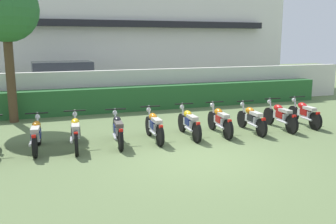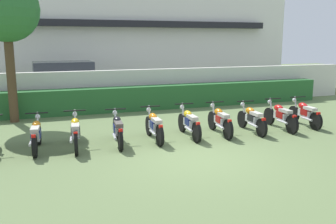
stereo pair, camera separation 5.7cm
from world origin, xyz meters
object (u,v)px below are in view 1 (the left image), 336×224
tree_near_inspector (5,11)px  motorcycle_in_row_4 (154,126)px  parked_car (66,82)px  motorcycle_in_row_2 (76,132)px  motorcycle_in_row_7 (252,119)px  motorcycle_in_row_8 (280,116)px  motorcycle_in_row_9 (304,113)px  motorcycle_in_row_1 (36,135)px  motorcycle_in_row_3 (118,129)px  motorcycle_in_row_6 (220,120)px  motorcycle_in_row_5 (189,122)px

tree_near_inspector → motorcycle_in_row_4: size_ratio=2.77×
parked_car → motorcycle_in_row_2: 8.29m
motorcycle_in_row_2 → motorcycle_in_row_7: (5.45, -0.03, -0.02)m
parked_car → motorcycle_in_row_8: 10.26m
motorcycle_in_row_2 → motorcycle_in_row_8: (6.56, 0.01, -0.01)m
motorcycle_in_row_4 → motorcycle_in_row_9: 5.38m
motorcycle_in_row_1 → motorcycle_in_row_3: size_ratio=1.01×
motorcycle_in_row_6 → motorcycle_in_row_2: bearing=96.2°
parked_car → motorcycle_in_row_1: parked_car is taller
motorcycle_in_row_3 → parked_car: bearing=10.2°
parked_car → motorcycle_in_row_4: parked_car is taller
tree_near_inspector → parked_car: bearing=62.0°
motorcycle_in_row_1 → motorcycle_in_row_5: motorcycle_in_row_5 is taller
motorcycle_in_row_1 → motorcycle_in_row_8: bearing=-85.6°
tree_near_inspector → motorcycle_in_row_2: tree_near_inspector is taller
parked_car → motorcycle_in_row_3: size_ratio=2.52×
parked_car → motorcycle_in_row_6: 9.10m
motorcycle_in_row_8 → motorcycle_in_row_6: bearing=93.1°
tree_near_inspector → motorcycle_in_row_8: 9.86m
parked_car → motorcycle_in_row_1: bearing=-102.1°
motorcycle_in_row_4 → motorcycle_in_row_6: motorcycle_in_row_6 is taller
motorcycle_in_row_2 → motorcycle_in_row_4: 2.23m
tree_near_inspector → motorcycle_in_row_3: bearing=-55.3°
motorcycle_in_row_2 → motorcycle_in_row_9: bearing=-83.8°
motorcycle_in_row_8 → tree_near_inspector: bearing=67.5°
tree_near_inspector → motorcycle_in_row_3: tree_near_inspector is taller
motorcycle_in_row_7 → motorcycle_in_row_9: (2.16, 0.13, 0.01)m
motorcycle_in_row_1 → motorcycle_in_row_4: size_ratio=1.00×
motorcycle_in_row_4 → motorcycle_in_row_5: 1.12m
motorcycle_in_row_6 → motorcycle_in_row_3: bearing=96.5°
motorcycle_in_row_5 → motorcycle_in_row_9: (4.26, 0.01, -0.00)m
parked_car → motorcycle_in_row_9: bearing=-50.7°
motorcycle_in_row_5 → motorcycle_in_row_4: bearing=95.9°
motorcycle_in_row_4 → motorcycle_in_row_7: size_ratio=0.99×
tree_near_inspector → motorcycle_in_row_1: bearing=-79.7°
parked_car → motorcycle_in_row_5: (2.87, -8.17, -0.49)m
motorcycle_in_row_5 → motorcycle_in_row_7: (2.10, -0.12, -0.01)m
motorcycle_in_row_1 → motorcycle_in_row_2: motorcycle_in_row_2 is taller
motorcycle_in_row_6 → motorcycle_in_row_8: motorcycle_in_row_6 is taller
motorcycle_in_row_3 → tree_near_inspector: bearing=40.3°
tree_near_inspector → motorcycle_in_row_7: size_ratio=2.73×
motorcycle_in_row_3 → motorcycle_in_row_8: size_ratio=0.93×
motorcycle_in_row_9 → motorcycle_in_row_4: bearing=95.6°
tree_near_inspector → motorcycle_in_row_8: bearing=-26.4°
motorcycle_in_row_5 → motorcycle_in_row_9: motorcycle_in_row_5 is taller
tree_near_inspector → motorcycle_in_row_4: tree_near_inspector is taller
motorcycle_in_row_1 → motorcycle_in_row_3: 2.14m
parked_car → motorcycle_in_row_6: bearing=-66.5°
motorcycle_in_row_3 → motorcycle_in_row_6: size_ratio=0.95×
parked_car → motorcycle_in_row_4: size_ratio=2.50×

